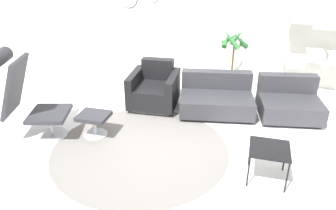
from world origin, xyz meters
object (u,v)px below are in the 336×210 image
Objects in this scene: lounge_chair at (22,89)px; couch_low at (216,99)px; ottoman at (94,120)px; armchair_red at (154,90)px; couch_second at (289,103)px; side_table at (269,151)px; shelf_unit at (316,40)px; potted_plant at (233,60)px.

couch_low is (2.60, 1.54, -0.53)m from lounge_chair.
ottoman is 0.52× the size of armchair_red.
couch_second is 1.85m from side_table.
ottoman is 0.95× the size of side_table.
couch_low is 1.20m from couch_second.
armchair_red reaches higher than couch_second.
couch_low is 0.72× the size of shelf_unit.
side_table is at bearing -75.52° from potted_plant.
couch_low reaches higher than ottoman.
couch_low is (1.66, 1.28, -0.02)m from ottoman.
armchair_red is at bearing 140.14° from side_table.
side_table is at bearing 69.42° from couch_second.
ottoman is 2.93m from potted_plant.
ottoman is 0.34× the size of couch_low.
shelf_unit reaches higher than side_table.
lounge_chair is at bearing 41.36° from armchair_red.
shelf_unit is (1.45, 0.27, 0.42)m from potted_plant.
couch_low is at bearing -99.03° from potted_plant.
shelf_unit is at bearing 37.85° from ottoman.
couch_low is at bearing 105.02° from lounge_chair.
couch_low is at bearing 116.85° from side_table.
couch_low is at bearing -141.85° from shelf_unit.
couch_low and couch_second have the same top height.
couch_low is (1.10, 0.05, -0.06)m from armchair_red.
ottoman is 0.24× the size of shelf_unit.
couch_second is 2.32× the size of side_table.
potted_plant is at bearing -48.96° from couch_second.
shelf_unit reaches higher than lounge_chair.
side_table is at bearing 136.70° from armchair_red.
shelf_unit is at bearing 75.44° from side_table.
lounge_chair is at bearing 20.95° from couch_low.
side_table is 0.25× the size of shelf_unit.
potted_plant is (2.76, 2.53, -0.14)m from lounge_chair.
shelf_unit is (3.27, 2.54, 0.78)m from ottoman.
lounge_chair is 1.10m from ottoman.
ottoman is 2.10m from couch_low.
ottoman is at bearing 61.88° from armchair_red.
lounge_chair is 1.05× the size of potted_plant.
couch_low is 1.08m from potted_plant.
couch_second is 1.44m from shelf_unit.
armchair_red is at bearing -154.16° from shelf_unit.
armchair_red is 2.53m from side_table.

